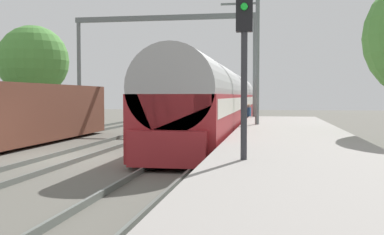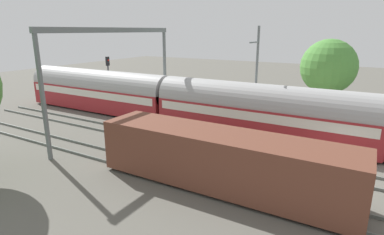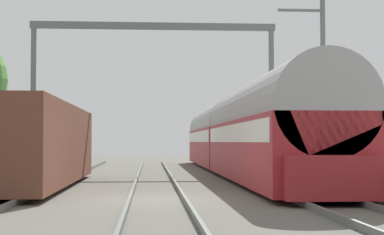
% 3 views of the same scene
% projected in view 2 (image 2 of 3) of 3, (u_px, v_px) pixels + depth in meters
% --- Properties ---
extents(ground, '(120.00, 120.00, 0.00)m').
position_uv_depth(ground, '(334.00, 176.00, 17.14)').
color(ground, '#5E5C53').
extents(track_far_west, '(1.52, 60.00, 0.16)m').
position_uv_depth(track_far_west, '(323.00, 212.00, 13.58)').
color(track_far_west, '#5F655F').
rests_on(track_far_west, ground).
extents(track_west, '(1.52, 60.00, 0.16)m').
position_uv_depth(track_west, '(334.00, 174.00, 17.12)').
color(track_west, '#5F655F').
rests_on(track_west, ground).
extents(track_east, '(1.52, 60.00, 0.16)m').
position_uv_depth(track_east, '(342.00, 150.00, 20.66)').
color(track_east, '#5F655F').
rests_on(track_east, ground).
extents(platform, '(4.40, 28.00, 0.90)m').
position_uv_depth(platform, '(320.00, 125.00, 24.71)').
color(platform, gray).
rests_on(platform, ground).
extents(passenger_train, '(2.93, 32.85, 3.82)m').
position_uv_depth(passenger_train, '(168.00, 99.00, 26.84)').
color(passenger_train, maroon).
rests_on(passenger_train, ground).
extents(freight_car, '(2.80, 13.00, 2.70)m').
position_uv_depth(freight_car, '(222.00, 160.00, 15.54)').
color(freight_car, brown).
rests_on(freight_car, ground).
extents(person_crossing, '(0.32, 0.44, 1.73)m').
position_uv_depth(person_crossing, '(153.00, 103.00, 29.74)').
color(person_crossing, '#303030').
rests_on(person_crossing, ground).
extents(railway_signal_far, '(0.36, 0.30, 5.08)m').
position_uv_depth(railway_signal_far, '(109.00, 75.00, 32.24)').
color(railway_signal_far, '#2D2D33').
rests_on(railway_signal_far, ground).
extents(catenary_gantry, '(12.89, 0.28, 7.86)m').
position_uv_depth(catenary_gantry, '(116.00, 58.00, 23.08)').
color(catenary_gantry, slate).
rests_on(catenary_gantry, ground).
extents(catenary_pole_east_mid, '(1.90, 0.20, 8.00)m').
position_uv_depth(catenary_pole_east_mid, '(256.00, 76.00, 24.87)').
color(catenary_pole_east_mid, slate).
rests_on(catenary_pole_east_mid, ground).
extents(tree_east_background, '(4.90, 4.90, 6.96)m').
position_uv_depth(tree_east_background, '(328.00, 67.00, 28.09)').
color(tree_east_background, '#4C3826').
rests_on(tree_east_background, ground).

